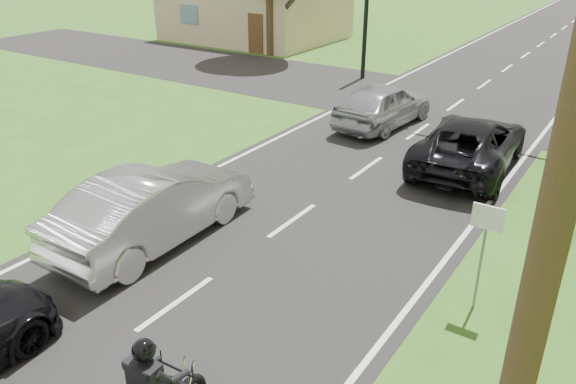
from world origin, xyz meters
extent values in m
plane|color=#315919|center=(0.00, 0.00, 0.00)|extent=(140.00, 140.00, 0.00)
cube|color=black|center=(0.00, 10.00, 0.01)|extent=(8.00, 100.00, 0.01)
cube|color=black|center=(0.00, 16.00, 0.01)|extent=(60.00, 7.00, 0.01)
cylinder|color=black|center=(2.08, -2.01, 0.98)|extent=(0.62, 0.07, 0.04)
cube|color=black|center=(2.10, -2.60, 1.23)|extent=(0.41, 0.24, 0.60)
sphere|color=black|center=(2.10, -2.53, 1.70)|extent=(0.30, 0.30, 0.30)
imported|color=black|center=(2.45, 9.73, 0.77)|extent=(2.88, 5.59, 1.51)
imported|color=#B4B5B9|center=(-2.05, 1.53, 0.85)|extent=(1.88, 5.13, 1.68)
imported|color=#A4A7AC|center=(-1.34, 11.93, 0.80)|extent=(2.25, 4.75, 1.57)
cylinder|color=black|center=(-5.20, 18.00, 3.00)|extent=(0.20, 0.20, 6.00)
cylinder|color=brown|center=(6.20, -2.00, 5.00)|extent=(0.28, 0.28, 10.00)
cylinder|color=slate|center=(4.70, 3.00, 1.00)|extent=(0.05, 0.05, 2.00)
cube|color=silver|center=(4.70, 2.97, 1.90)|extent=(0.55, 0.04, 0.45)
cylinder|color=slate|center=(4.90, 11.00, 1.00)|extent=(0.05, 0.05, 2.00)
cube|color=tan|center=(-16.00, 24.00, 1.60)|extent=(10.00, 8.00, 3.20)
camera|label=1|loc=(6.59, -6.06, 6.37)|focal=35.00mm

